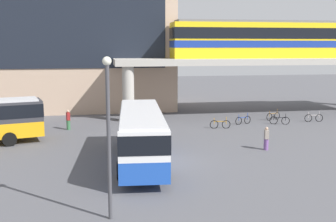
# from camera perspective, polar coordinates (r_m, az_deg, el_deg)

# --- Properties ---
(ground_plane) EXTENTS (120.00, 120.00, 0.00)m
(ground_plane) POSITION_cam_1_polar(r_m,az_deg,el_deg) (34.93, -3.23, -2.63)
(ground_plane) COLOR #515156
(station_building) EXTENTS (26.91, 11.83, 17.79)m
(station_building) POSITION_cam_1_polar(r_m,az_deg,el_deg) (48.83, -15.99, 10.87)
(station_building) COLOR tan
(station_building) RESTS_ON ground_plane
(elevated_platform) EXTENTS (29.63, 7.35, 5.80)m
(elevated_platform) POSITION_cam_1_polar(r_m,az_deg,el_deg) (44.16, 12.14, 6.22)
(elevated_platform) COLOR #ADA89E
(elevated_platform) RESTS_ON ground_plane
(train) EXTENTS (21.57, 2.96, 3.84)m
(train) POSITION_cam_1_polar(r_m,az_deg,el_deg) (44.82, 14.44, 9.68)
(train) COLOR yellow
(train) RESTS_ON elevated_platform
(bus_main) EXTENTS (3.35, 11.20, 3.22)m
(bus_main) POSITION_cam_1_polar(r_m,az_deg,el_deg) (24.77, -3.76, -2.80)
(bus_main) COLOR #1E4CB2
(bus_main) RESTS_ON ground_plane
(bicycle_silver) EXTENTS (1.79, 0.23, 1.04)m
(bicycle_silver) POSITION_cam_1_polar(r_m,az_deg,el_deg) (40.91, 19.62, -0.91)
(bicycle_silver) COLOR black
(bicycle_silver) RESTS_ON ground_plane
(bicycle_blue) EXTENTS (1.69, 0.70, 1.04)m
(bicycle_blue) POSITION_cam_1_polar(r_m,az_deg,el_deg) (37.95, 10.40, -1.27)
(bicycle_blue) COLOR black
(bicycle_blue) RESTS_ON ground_plane
(bicycle_black) EXTENTS (1.69, 0.70, 1.04)m
(bicycle_black) POSITION_cam_1_polar(r_m,az_deg,el_deg) (38.63, 15.26, -1.26)
(bicycle_black) COLOR black
(bicycle_black) RESTS_ON ground_plane
(bicycle_orange) EXTENTS (1.78, 0.30, 1.04)m
(bicycle_orange) POSITION_cam_1_polar(r_m,az_deg,el_deg) (35.71, 7.26, -1.84)
(bicycle_orange) COLOR black
(bicycle_orange) RESTS_ON ground_plane
(bicycle_brown) EXTENTS (1.67, 0.76, 1.04)m
(bicycle_brown) POSITION_cam_1_polar(r_m,az_deg,el_deg) (40.78, 14.44, -0.70)
(bicycle_brown) COLOR black
(bicycle_brown) RESTS_ON ground_plane
(pedestrian_at_kerb) EXTENTS (0.32, 0.44, 1.60)m
(pedestrian_at_kerb) POSITION_cam_1_polar(r_m,az_deg,el_deg) (28.90, 13.51, -3.83)
(pedestrian_at_kerb) COLOR #724C8C
(pedestrian_at_kerb) RESTS_ON ground_plane
(pedestrian_by_bike_rack) EXTENTS (0.37, 0.46, 1.70)m
(pedestrian_by_bike_rack) POSITION_cam_1_polar(r_m,az_deg,el_deg) (35.79, -13.71, -1.29)
(pedestrian_by_bike_rack) COLOR #33663F
(pedestrian_by_bike_rack) RESTS_ON ground_plane
(lamp_post) EXTENTS (0.36, 0.36, 6.67)m
(lamp_post) POSITION_cam_1_polar(r_m,az_deg,el_deg) (16.52, -8.29, -2.09)
(lamp_post) COLOR #3F3F44
(lamp_post) RESTS_ON ground_plane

